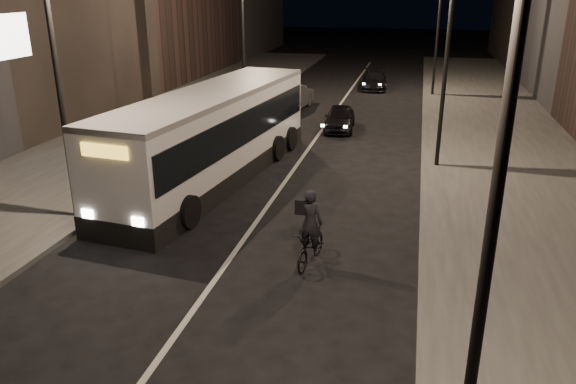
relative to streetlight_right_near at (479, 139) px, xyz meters
The scene contains 13 objects.
ground 8.55m from the streetlight_right_near, 143.12° to the left, with size 180.00×180.00×0.00m, color black.
sidewalk_right 19.02m from the streetlight_right_near, 80.02° to the left, with size 7.00×70.00×0.16m, color #363634.
sidewalk_left 23.31m from the streetlight_right_near, 127.54° to the left, with size 7.00×70.00×0.16m, color #363634.
streetlight_right_near is the anchor object (origin of this frame).
streetlight_right_mid 16.00m from the streetlight_right_near, 90.00° to the left, with size 1.20×0.44×8.12m.
streetlight_right_far 32.00m from the streetlight_right_near, 90.00° to the left, with size 1.20×0.44×8.12m.
streetlight_left_near 13.33m from the streetlight_right_near, 143.12° to the left, with size 1.20×0.44×8.12m.
streetlight_left_far 28.10m from the streetlight_right_near, 112.30° to the left, with size 1.20×0.44×8.12m.
city_bus 15.44m from the streetlight_right_near, 122.18° to the left, with size 4.13×12.77×3.39m.
cyclist_on_bicycle 8.73m from the streetlight_right_near, 115.15° to the left, with size 0.93×1.95×2.16m.
car_near 22.55m from the streetlight_right_near, 101.70° to the left, with size 1.45×3.60×1.23m, color black.
car_mid 27.32m from the streetlight_right_near, 107.28° to the left, with size 1.65×4.74×1.56m, color #3F3F42.
car_far 34.67m from the streetlight_right_near, 96.30° to the left, with size 1.73×4.26×1.23m, color black.
Camera 1 is at (4.61, -10.48, 7.00)m, focal length 35.00 mm.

